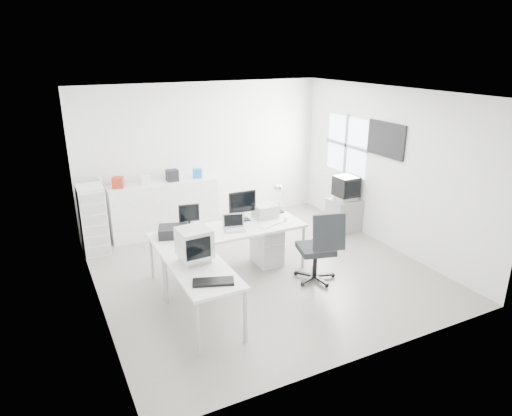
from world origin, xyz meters
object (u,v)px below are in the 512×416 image
lcd_monitor_large (242,206)px  office_chair (316,245)px  tv_cabinet (344,215)px  drawer_pedestal (267,246)px  lcd_monitor_small (189,218)px  inkjet_printer (174,231)px  laser_printer (265,211)px  sideboard (164,208)px  filing_cabinet (93,220)px  main_desk (229,251)px  crt_tv (346,188)px  crt_monitor (194,244)px  side_desk (203,295)px  laptop (234,224)px

lcd_monitor_large → office_chair: lcd_monitor_large is taller
tv_cabinet → drawer_pedestal: bearing=-163.8°
lcd_monitor_small → inkjet_printer: bearing=-142.2°
lcd_monitor_large → laser_printer: 0.42m
sideboard → tv_cabinet: bearing=-24.6°
office_chair → filing_cabinet: (-2.87, 2.56, 0.03)m
main_desk → inkjet_printer: bearing=173.3°
crt_tv → filing_cabinet: filing_cabinet is taller
lcd_monitor_large → crt_monitor: bearing=-136.5°
side_desk → filing_cabinet: bearing=108.1°
laptop → crt_tv: size_ratio=0.67×
inkjet_printer → side_desk: bearing=-72.1°
drawer_pedestal → crt_monitor: bearing=-149.9°
lcd_monitor_small → crt_monitor: size_ratio=0.77×
side_desk → laser_printer: size_ratio=3.79×
laser_printer → sideboard: bearing=121.6°
lcd_monitor_small → laser_printer: size_ratio=1.06×
laptop → laser_printer: 0.77m
inkjet_printer → crt_tv: crt_tv is taller
office_chair → tv_cabinet: size_ratio=1.79×
filing_cabinet → sideboard: bearing=14.0°
inkjet_printer → tv_cabinet: inkjet_printer is taller
inkjet_printer → office_chair: (1.94, -0.90, -0.25)m
crt_monitor → crt_tv: 3.86m
lcd_monitor_large → crt_monitor: 1.63m
inkjet_printer → crt_tv: bearing=26.5°
crt_tv → laser_printer: bearing=-168.0°
side_desk → lcd_monitor_small: size_ratio=3.58×
main_desk → filing_cabinet: (-1.79, 1.76, 0.23)m
office_chair → filing_cabinet: filing_cabinet is taller
office_chair → tv_cabinet: office_chair is taller
side_desk → drawer_pedestal: side_desk is taller
drawer_pedestal → office_chair: office_chair is taller
laptop → office_chair: (1.04, -0.70, -0.29)m
lcd_monitor_small → lcd_monitor_large: bearing=11.3°
lcd_monitor_large → tv_cabinet: 2.49m
office_chair → filing_cabinet: bearing=152.9°
side_desk → lcd_monitor_small: bearing=77.5°
side_desk → tv_cabinet: side_desk is taller
main_desk → laser_printer: 0.92m
drawer_pedestal → side_desk: bearing=-143.4°
lcd_monitor_large → laser_printer: size_ratio=1.29×
lcd_monitor_small → office_chair: office_chair is taller
lcd_monitor_large → inkjet_printer: bearing=-171.9°
side_desk → laptop: size_ratio=4.15×
crt_monitor → filing_cabinet: (-0.94, 2.61, -0.40)m
side_desk → lcd_monitor_small: (0.30, 1.35, 0.57)m
main_desk → filing_cabinet: bearing=135.4°
main_desk → crt_tv: crt_tv is taller
side_desk → main_desk: bearing=52.3°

